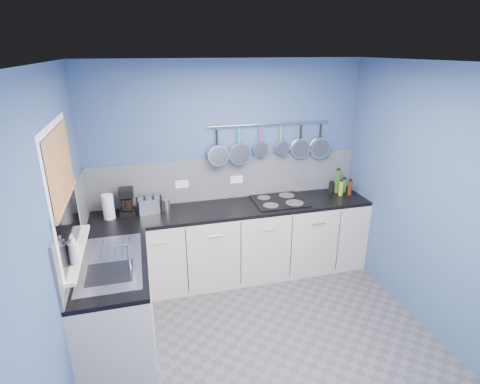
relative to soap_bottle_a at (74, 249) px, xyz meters
name	(u,v)px	position (x,y,z in m)	size (l,w,h in m)	color
floor	(266,344)	(1.53, -0.09, -1.18)	(3.20, 3.00, 0.02)	#47474C
ceiling	(274,61)	(1.53, -0.09, 1.34)	(3.20, 3.00, 0.02)	white
wall_back	(228,170)	(1.53, 1.42, 0.08)	(3.20, 0.02, 2.50)	#354C79
wall_front	(375,357)	(1.53, -1.60, 0.08)	(3.20, 0.02, 2.50)	#354C79
wall_left	(58,247)	(-0.08, -0.09, 0.08)	(0.02, 3.00, 2.50)	#354C79
wall_right	(434,203)	(3.14, -0.09, 0.08)	(0.02, 3.00, 2.50)	#354C79
backsplash_back	(228,178)	(1.53, 1.39, -0.02)	(3.20, 0.02, 0.50)	#8F9299
backsplash_left	(75,224)	(-0.06, 0.51, -0.02)	(0.02, 1.80, 0.50)	#8F9299
cabinet_run_back	(234,243)	(1.53, 1.11, -0.74)	(3.20, 0.60, 0.86)	beige
worktop_back	(234,208)	(1.53, 1.11, -0.29)	(3.20, 0.60, 0.04)	black
cabinet_run_left	(117,308)	(0.23, 0.21, -0.74)	(0.60, 1.20, 0.86)	beige
worktop_left	(111,264)	(0.23, 0.21, -0.29)	(0.60, 1.20, 0.04)	black
window_frame	(63,194)	(-0.05, 0.21, 0.38)	(0.01, 1.00, 1.10)	white
window_glass	(64,194)	(-0.04, 0.21, 0.38)	(0.01, 0.90, 1.00)	black
bamboo_blind	(60,165)	(-0.03, 0.21, 0.61)	(0.01, 0.90, 0.55)	olive
window_sill	(77,252)	(-0.02, 0.21, -0.13)	(0.10, 0.98, 0.03)	white
sink_unit	(111,262)	(0.23, 0.21, -0.27)	(0.50, 0.95, 0.01)	silver
mixer_tap	(129,257)	(0.39, 0.03, -0.14)	(0.12, 0.08, 0.26)	silver
socket_left	(182,184)	(0.98, 1.38, -0.04)	(0.15, 0.01, 0.09)	white
socket_right	(237,179)	(1.63, 1.38, -0.04)	(0.15, 0.01, 0.09)	white
pot_rail	(271,124)	(2.03, 1.36, 0.61)	(0.02, 0.02, 1.45)	silver
soap_bottle_a	(74,249)	(0.00, 0.00, 0.00)	(0.09, 0.09, 0.24)	white
soap_bottle_b	(76,248)	(0.00, 0.07, -0.03)	(0.08, 0.08, 0.17)	white
paper_towel	(108,207)	(0.17, 1.14, -0.14)	(0.12, 0.12, 0.26)	white
coffee_maker	(127,202)	(0.36, 1.20, -0.12)	(0.16, 0.18, 0.29)	black
toaster	(149,205)	(0.59, 1.20, -0.19)	(0.25, 0.15, 0.16)	silver
canister	(166,205)	(0.78, 1.21, -0.21)	(0.09, 0.09, 0.13)	silver
hob	(279,201)	(2.08, 1.13, -0.26)	(0.60, 0.53, 0.01)	black
pan_0	(217,146)	(1.40, 1.35, 0.39)	(0.24, 0.12, 0.43)	silver
pan_1	(239,145)	(1.65, 1.35, 0.39)	(0.26, 0.08, 0.45)	silver
pan_2	(260,141)	(1.90, 1.35, 0.42)	(0.18, 0.07, 0.37)	silver
pan_3	(281,139)	(2.16, 1.35, 0.43)	(0.17, 0.10, 0.36)	silver
pan_4	(301,140)	(2.41, 1.35, 0.40)	(0.24, 0.05, 0.43)	silver
pan_5	(320,140)	(2.67, 1.35, 0.39)	(0.26, 0.07, 0.45)	silver
condiment_0	(344,186)	(2.98, 1.22, -0.19)	(0.06, 0.06, 0.17)	#3F721E
condiment_1	(337,181)	(2.89, 1.23, -0.12)	(0.06, 0.06, 0.29)	#265919
condiment_2	(331,188)	(2.81, 1.23, -0.20)	(0.07, 0.07, 0.13)	black
condiment_3	(350,188)	(3.00, 1.11, -0.18)	(0.05, 0.05, 0.18)	#4C190C
condiment_4	(341,188)	(2.88, 1.12, -0.18)	(0.05, 0.05, 0.18)	olive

